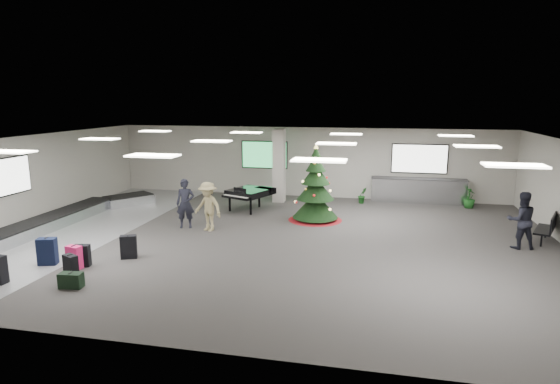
% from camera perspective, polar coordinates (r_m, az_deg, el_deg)
% --- Properties ---
extents(ground, '(18.00, 18.00, 0.00)m').
position_cam_1_polar(ground, '(15.27, -0.92, -5.74)').
color(ground, '#34312F').
rests_on(ground, ground).
extents(room_envelope, '(18.02, 14.02, 3.21)m').
position_cam_1_polar(room_envelope, '(15.50, -1.76, 3.34)').
color(room_envelope, '#A8A299').
rests_on(room_envelope, ground).
extents(baggage_carousel, '(2.28, 9.71, 0.43)m').
position_cam_1_polar(baggage_carousel, '(18.51, -25.39, -3.13)').
color(baggage_carousel, silver).
rests_on(baggage_carousel, ground).
extents(service_counter, '(4.05, 0.65, 1.08)m').
position_cam_1_polar(service_counter, '(21.31, 16.49, 0.20)').
color(service_counter, silver).
rests_on(service_counter, ground).
extents(suitcase_1, '(0.46, 0.37, 0.65)m').
position_cam_1_polar(suitcase_1, '(13.02, -24.14, -8.35)').
color(suitcase_1, black).
rests_on(suitcase_1, ground).
extents(pink_suitcase, '(0.44, 0.29, 0.65)m').
position_cam_1_polar(pink_suitcase, '(13.75, -23.79, -7.30)').
color(pink_suitcase, '#FD216D').
rests_on(pink_suitcase, ground).
extents(suitcase_3, '(0.51, 0.40, 0.69)m').
position_cam_1_polar(suitcase_3, '(14.08, -17.97, -6.37)').
color(suitcase_3, black).
rests_on(suitcase_3, ground).
extents(navy_suitcase, '(0.55, 0.41, 0.77)m').
position_cam_1_polar(navy_suitcase, '(14.37, -26.49, -6.51)').
color(navy_suitcase, black).
rests_on(navy_suitcase, ground).
extents(green_duffel, '(0.58, 0.34, 0.38)m').
position_cam_1_polar(green_duffel, '(12.51, -24.12, -9.79)').
color(green_duffel, black).
rests_on(green_duffel, ground).
extents(suitcase_7, '(0.45, 0.29, 0.62)m').
position_cam_1_polar(suitcase_7, '(13.87, -22.97, -7.14)').
color(suitcase_7, black).
rests_on(suitcase_7, ground).
extents(christmas_tree, '(2.02, 2.02, 2.88)m').
position_cam_1_polar(christmas_tree, '(17.44, 4.34, -0.28)').
color(christmas_tree, maroon).
rests_on(christmas_tree, ground).
extents(grand_piano, '(1.93, 2.16, 1.02)m').
position_cam_1_polar(grand_piano, '(19.04, -3.81, -0.09)').
color(grand_piano, black).
rests_on(grand_piano, ground).
extents(bench, '(1.02, 1.50, 0.91)m').
position_cam_1_polar(bench, '(17.06, 29.87, -3.68)').
color(bench, black).
rests_on(bench, ground).
extents(traveler_a, '(0.72, 0.57, 1.74)m').
position_cam_1_polar(traveler_a, '(16.71, -11.46, -1.39)').
color(traveler_a, black).
rests_on(traveler_a, ground).
extents(traveler_b, '(1.25, 0.97, 1.70)m').
position_cam_1_polar(traveler_b, '(16.20, -8.78, -1.76)').
color(traveler_b, '#9C8E61').
rests_on(traveler_b, ground).
extents(traveler_bench, '(0.94, 0.77, 1.76)m').
position_cam_1_polar(traveler_bench, '(15.88, 27.35, -3.08)').
color(traveler_bench, black).
rests_on(traveler_bench, ground).
extents(potted_plant_left, '(0.50, 0.47, 0.71)m').
position_cam_1_polar(potted_plant_left, '(20.64, 10.00, -0.39)').
color(potted_plant_left, '#133C16').
rests_on(potted_plant_left, ground).
extents(potted_plant_right, '(0.62, 0.62, 0.87)m').
position_cam_1_polar(potted_plant_right, '(20.98, 22.08, -0.65)').
color(potted_plant_right, '#133C16').
rests_on(potted_plant_right, ground).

